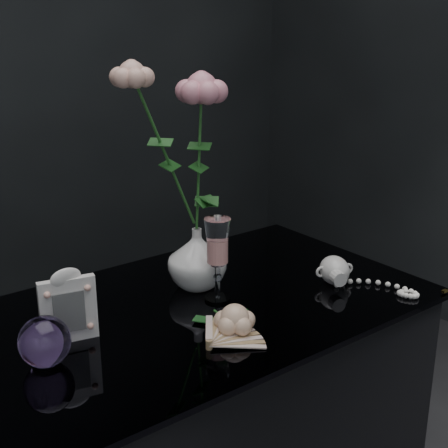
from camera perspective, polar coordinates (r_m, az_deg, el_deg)
vase at (r=1.36m, az=-2.47°, el=-3.13°), size 0.15×0.15×0.13m
wine_glass at (r=1.29m, az=-0.60°, el=-3.31°), size 0.06×0.06×0.18m
picture_frame at (r=1.17m, az=-14.08°, el=-7.20°), size 0.12×0.10×0.14m
paperweight at (r=1.11m, az=-16.09°, el=-10.29°), size 0.09×0.09×0.09m
paper_fan at (r=1.14m, az=-1.37°, el=-10.88°), size 0.23×0.20×0.02m
loose_rose at (r=1.18m, az=0.98°, el=-8.69°), size 0.18×0.21×0.06m
pearl_jar at (r=1.41m, az=10.08°, el=-4.07°), size 0.29×0.30×0.07m
roses at (r=1.26m, az=-4.08°, el=7.62°), size 0.25×0.11×0.40m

